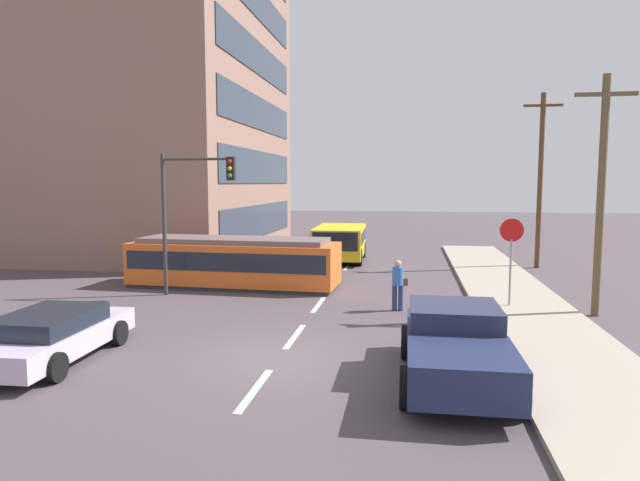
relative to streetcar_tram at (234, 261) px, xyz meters
name	(u,v)px	position (x,y,z in m)	size (l,w,h in m)	color
ground_plane	(334,284)	(3.92, 1.16, -1.03)	(120.00, 120.00, 0.00)	#4C4247
sidewalk_curb_right	(525,310)	(10.72, -2.84, -0.96)	(3.20, 36.00, 0.14)	#A19483
lane_stripe_0	(255,390)	(3.92, -10.84, -1.02)	(0.16, 2.40, 0.01)	silver
lane_stripe_1	(295,336)	(3.92, -6.84, -1.02)	(0.16, 2.40, 0.01)	silver
lane_stripe_2	(318,305)	(3.92, -2.84, -1.02)	(0.16, 2.40, 0.01)	silver
lane_stripe_3	(347,267)	(3.92, 6.00, -1.02)	(0.16, 2.40, 0.01)	silver
lane_stripe_4	(358,252)	(3.92, 12.00, -1.02)	(0.16, 2.40, 0.01)	silver
corner_building	(144,68)	(-9.26, 11.36, 10.18)	(14.58, 17.53, 22.40)	#8C6758
streetcar_tram	(234,261)	(0.00, 0.00, 0.00)	(8.48, 2.88, 1.98)	orange
city_bus	(340,241)	(3.31, 8.00, 0.03)	(2.66, 5.21, 1.85)	gold
pedestrian_crossing	(398,282)	(6.63, -3.26, -0.08)	(0.51, 0.36, 1.67)	navy
pickup_truck_parked	(456,345)	(7.96, -9.71, -0.23)	(2.30, 5.01, 1.55)	#1F2749
parked_sedan_near	(52,335)	(-1.31, -9.76, -0.40)	(2.18, 4.59, 1.19)	silver
stop_sign	(511,244)	(10.28, -2.50, 1.17)	(0.76, 0.07, 2.88)	gray
traffic_light_mast	(191,197)	(-0.92, -2.06, 2.63)	(2.82, 0.33, 5.24)	#333333
utility_pole_near	(601,192)	(12.80, -3.00, 2.88)	(1.80, 0.24, 7.46)	brown
utility_pole_mid	(540,178)	(13.23, 7.14, 3.40)	(1.80, 0.24, 8.49)	brown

